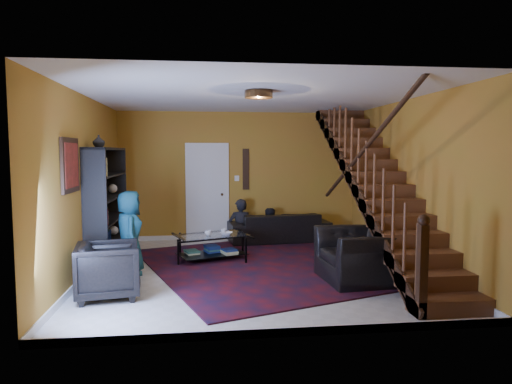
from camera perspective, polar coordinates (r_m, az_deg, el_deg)
floor at (r=7.58m, az=-0.42°, el=-9.71°), size 5.50×5.50×0.00m
room at (r=8.83m, az=-10.07°, el=-7.33°), size 5.50×5.50×5.50m
staircase at (r=7.86m, az=15.13°, el=0.99°), size 0.95×5.02×3.18m
bookshelf at (r=8.10m, az=-18.08°, el=-2.05°), size 0.35×1.80×2.00m
door at (r=10.05m, az=-6.10°, el=-0.16°), size 0.82×0.05×2.05m
framed_picture at (r=6.63m, az=-22.22°, el=3.12°), size 0.04×0.74×0.74m
wall_hanging at (r=10.07m, az=-1.28°, el=2.87°), size 0.14×0.03×0.90m
ceiling_fixture at (r=6.58m, az=0.34°, el=12.11°), size 0.40×0.40×0.10m
rug at (r=7.89m, az=1.56°, el=-9.04°), size 4.92×5.25×0.02m
sofa at (r=9.85m, az=2.89°, el=-4.42°), size 2.21×1.02×0.62m
armchair_left at (r=6.42m, az=-17.95°, el=-9.27°), size 0.93×0.91×0.74m
armchair_right at (r=7.02m, az=12.72°, el=-7.81°), size 1.12×1.25×0.77m
person_adult_a at (r=9.81m, az=-1.96°, el=-4.88°), size 0.52×0.35×1.38m
person_adult_b at (r=9.90m, az=1.60°, el=-5.40°), size 0.58×0.46×1.18m
person_child at (r=7.45m, az=-15.53°, el=-4.93°), size 0.56×0.73×1.33m
coffee_table at (r=8.20m, az=-5.53°, el=-6.69°), size 1.38×1.09×0.46m
cup_a at (r=8.09m, az=-6.00°, el=-5.10°), size 0.13×0.13×0.09m
cup_b at (r=8.17m, az=-4.10°, el=-4.98°), size 0.12×0.12×0.10m
bowl at (r=8.10m, az=-3.71°, el=-5.22°), size 0.25×0.25×0.05m
vase at (r=7.56m, az=-19.06°, el=6.02°), size 0.18×0.18×0.19m
popcorn_bucket at (r=6.97m, az=-15.67°, el=-10.32°), size 0.20×0.20×0.17m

